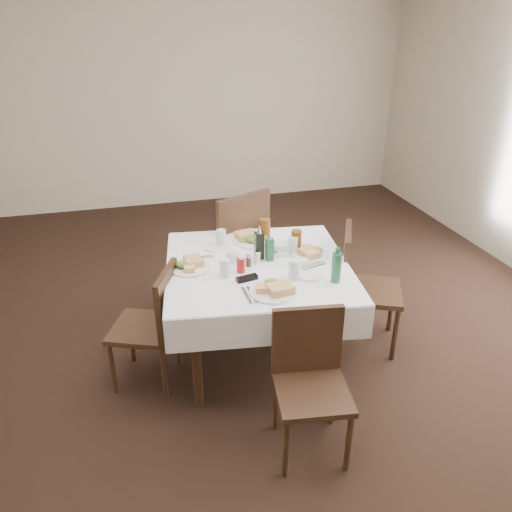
% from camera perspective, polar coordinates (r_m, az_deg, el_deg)
% --- Properties ---
extents(ground_plane, '(7.00, 7.00, 0.00)m').
position_cam_1_polar(ground_plane, '(3.62, -3.19, -12.42)').
color(ground_plane, black).
extents(room_shell, '(6.04, 7.04, 2.80)m').
position_cam_1_polar(room_shell, '(2.89, -4.06, 15.23)').
color(room_shell, '#C6B394').
rests_on(room_shell, ground).
extents(dining_table, '(1.34, 1.34, 0.76)m').
position_cam_1_polar(dining_table, '(3.32, 0.18, -2.28)').
color(dining_table, black).
rests_on(dining_table, ground).
extents(chair_north, '(0.64, 0.64, 1.03)m').
position_cam_1_polar(chair_north, '(4.00, -2.40, 1.44)').
color(chair_north, black).
rests_on(chair_north, ground).
extents(chair_south, '(0.44, 0.44, 0.83)m').
position_cam_1_polar(chair_south, '(2.82, 6.14, -13.10)').
color(chair_south, black).
rests_on(chair_south, ground).
extents(chair_east, '(0.57, 0.57, 0.90)m').
position_cam_1_polar(chair_east, '(3.66, 11.72, -2.78)').
color(chair_east, black).
rests_on(chair_east, ground).
extents(chair_west, '(0.51, 0.51, 0.83)m').
position_cam_1_polar(chair_west, '(3.29, -11.48, -7.15)').
color(chair_west, black).
rests_on(chair_west, ground).
extents(meal_north, '(0.28, 0.28, 0.06)m').
position_cam_1_polar(meal_north, '(3.60, -0.52, 2.06)').
color(meal_north, white).
rests_on(meal_north, dining_table).
extents(meal_south, '(0.28, 0.28, 0.06)m').
position_cam_1_polar(meal_south, '(2.94, 2.07, -3.80)').
color(meal_south, white).
rests_on(meal_south, dining_table).
extents(meal_east, '(0.25, 0.25, 0.06)m').
position_cam_1_polar(meal_east, '(3.41, 6.29, 0.39)').
color(meal_east, white).
rests_on(meal_east, dining_table).
extents(meal_west, '(0.26, 0.26, 0.06)m').
position_cam_1_polar(meal_west, '(3.25, -7.54, -1.04)').
color(meal_west, white).
rests_on(meal_west, dining_table).
extents(side_plate_a, '(0.17, 0.17, 0.01)m').
position_cam_1_polar(side_plate_a, '(3.51, -4.54, 0.99)').
color(side_plate_a, white).
rests_on(side_plate_a, dining_table).
extents(side_plate_b, '(0.14, 0.14, 0.01)m').
position_cam_1_polar(side_plate_b, '(3.14, 6.18, -2.28)').
color(side_plate_b, white).
rests_on(side_plate_b, dining_table).
extents(water_n, '(0.07, 0.07, 0.12)m').
position_cam_1_polar(water_n, '(3.51, -3.99, 2.04)').
color(water_n, silver).
rests_on(water_n, dining_table).
extents(water_s, '(0.07, 0.07, 0.13)m').
position_cam_1_polar(water_s, '(3.08, 4.41, -1.55)').
color(water_s, silver).
rests_on(water_s, dining_table).
extents(water_e, '(0.06, 0.06, 0.12)m').
position_cam_1_polar(water_e, '(3.41, 4.24, 1.21)').
color(water_e, silver).
rests_on(water_e, dining_table).
extents(water_w, '(0.06, 0.06, 0.12)m').
position_cam_1_polar(water_w, '(3.11, -3.61, -1.38)').
color(water_w, silver).
rests_on(water_w, dining_table).
extents(iced_tea_a, '(0.08, 0.08, 0.16)m').
position_cam_1_polar(iced_tea_a, '(3.59, 1.02, 3.01)').
color(iced_tea_a, '#66390E').
rests_on(iced_tea_a, dining_table).
extents(iced_tea_b, '(0.07, 0.07, 0.15)m').
position_cam_1_polar(iced_tea_b, '(3.44, 4.62, 1.73)').
color(iced_tea_b, '#66390E').
rests_on(iced_tea_b, dining_table).
extents(bread_basket, '(0.21, 0.21, 0.07)m').
position_cam_1_polar(bread_basket, '(3.46, 2.76, 1.18)').
color(bread_basket, silver).
rests_on(bread_basket, dining_table).
extents(oil_cruet_dark, '(0.06, 0.06, 0.24)m').
position_cam_1_polar(oil_cruet_dark, '(3.31, 0.36, 1.33)').
color(oil_cruet_dark, black).
rests_on(oil_cruet_dark, dining_table).
extents(oil_cruet_green, '(0.05, 0.05, 0.20)m').
position_cam_1_polar(oil_cruet_green, '(3.30, 1.56, 0.88)').
color(oil_cruet_green, '#246540').
rests_on(oil_cruet_green, dining_table).
extents(ketchup_bottle, '(0.05, 0.05, 0.12)m').
position_cam_1_polar(ketchup_bottle, '(3.16, -1.76, -0.96)').
color(ketchup_bottle, '#AE1C18').
rests_on(ketchup_bottle, dining_table).
extents(salt_shaker, '(0.04, 0.04, 0.09)m').
position_cam_1_polar(salt_shaker, '(3.27, 0.15, -0.13)').
color(salt_shaker, white).
rests_on(salt_shaker, dining_table).
extents(pepper_shaker, '(0.03, 0.03, 0.08)m').
position_cam_1_polar(pepper_shaker, '(3.23, -0.87, -0.57)').
color(pepper_shaker, '#392A21').
rests_on(pepper_shaker, dining_table).
extents(coffee_mug, '(0.12, 0.11, 0.08)m').
position_cam_1_polar(coffee_mug, '(3.29, -2.88, -0.15)').
color(coffee_mug, white).
rests_on(coffee_mug, dining_table).
extents(sunglasses, '(0.14, 0.07, 0.03)m').
position_cam_1_polar(sunglasses, '(3.08, -1.05, -2.56)').
color(sunglasses, black).
rests_on(sunglasses, dining_table).
extents(green_bottle, '(0.06, 0.06, 0.23)m').
position_cam_1_polar(green_bottle, '(3.07, 9.17, -1.23)').
color(green_bottle, '#246540').
rests_on(green_bottle, dining_table).
extents(sugar_caddy, '(0.10, 0.06, 0.05)m').
position_cam_1_polar(sugar_caddy, '(3.25, 5.08, -0.80)').
color(sugar_caddy, white).
rests_on(sugar_caddy, dining_table).
extents(cutlery_n, '(0.10, 0.20, 0.01)m').
position_cam_1_polar(cutlery_n, '(3.67, 0.63, 2.18)').
color(cutlery_n, silver).
rests_on(cutlery_n, dining_table).
extents(cutlery_s, '(0.05, 0.20, 0.01)m').
position_cam_1_polar(cutlery_s, '(2.92, -0.77, -4.52)').
color(cutlery_s, silver).
rests_on(cutlery_s, dining_table).
extents(cutlery_e, '(0.19, 0.10, 0.01)m').
position_cam_1_polar(cutlery_e, '(3.26, 6.51, -1.19)').
color(cutlery_e, silver).
rests_on(cutlery_e, dining_table).
extents(cutlery_w, '(0.17, 0.04, 0.01)m').
position_cam_1_polar(cutlery_w, '(3.38, -6.24, -0.18)').
color(cutlery_w, silver).
rests_on(cutlery_w, dining_table).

